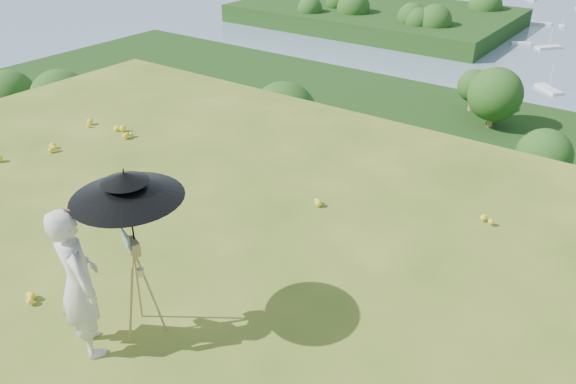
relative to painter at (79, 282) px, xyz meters
The scene contains 9 objects.
ground 2.35m from the painter, 145.17° to the left, with size 14.00×14.00×0.00m, color #49651C.
forest_slope 47.02m from the painter, 92.81° to the left, with size 140.00×56.00×22.00m, color #17340E.
peninsula 176.63m from the painter, 116.17° to the left, with size 90.00×60.00×12.00m, color #17340E, non-canonical shape.
slope_trees 39.62m from the painter, 92.81° to the left, with size 110.00×50.00×6.00m, color #194314, non-canonical shape.
wildflowers 2.47m from the painter, 140.09° to the left, with size 10.00×10.50×0.12m, color yellow, non-canonical shape.
painter is the anchor object (origin of this frame).
field_easel 0.65m from the painter, 62.03° to the left, with size 0.53×0.53×1.40m, color #A07D43, non-canonical shape.
sun_umbrella 0.97m from the painter, 62.55° to the left, with size 1.19×1.19×0.97m, color black, non-canonical shape.
painter_cap 0.86m from the painter, ahead, with size 0.18×0.22×0.10m, color #BC6767, non-canonical shape.
Camera 1 is at (6.36, -3.80, 4.66)m, focal length 35.00 mm.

